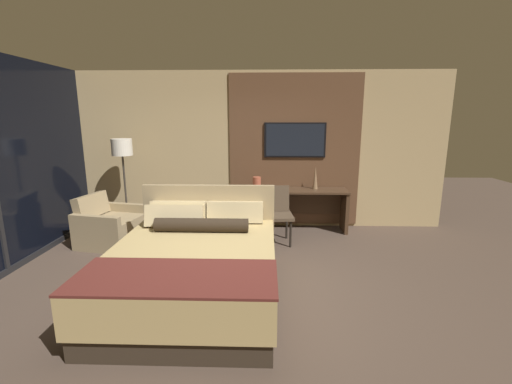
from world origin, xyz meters
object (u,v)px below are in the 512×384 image
object	(u,v)px
desk_chair	(275,209)
armchair_by_window	(110,227)
bed	(195,267)
vase_tall	(315,178)
desk	(294,202)
floor_lamp	(122,155)
vase_short	(257,183)
tv	(295,140)

from	to	relation	value
desk_chair	armchair_by_window	size ratio (longest dim) A/B	0.89
bed	vase_tall	bearing A→B (deg)	55.65
desk	vase_tall	world-z (taller)	vase_tall
desk	floor_lamp	bearing A→B (deg)	-175.65
desk	desk_chair	bearing A→B (deg)	-121.23
desk	armchair_by_window	bearing A→B (deg)	-165.50
desk	vase_short	size ratio (longest dim) A/B	8.54
armchair_by_window	vase_tall	size ratio (longest dim) A/B	2.49
floor_lamp	vase_tall	distance (m)	3.35
armchair_by_window	vase_tall	world-z (taller)	vase_tall
desk	bed	bearing A→B (deg)	-118.54
vase_tall	tv	bearing A→B (deg)	155.45
bed	armchair_by_window	xyz separation A→B (m)	(-1.70, 1.62, -0.08)
desk_chair	armchair_by_window	world-z (taller)	desk_chair
desk	tv	distance (m)	1.11
tv	vase_short	bearing A→B (deg)	-162.76
bed	desk	bearing A→B (deg)	61.46
desk_chair	floor_lamp	size ratio (longest dim) A/B	0.55
tv	floor_lamp	world-z (taller)	tv
floor_lamp	vase_short	size ratio (longest dim) A/B	7.64
tv	armchair_by_window	world-z (taller)	tv
floor_lamp	bed	bearing A→B (deg)	-52.89
tv	vase_short	world-z (taller)	tv
desk	armchair_by_window	distance (m)	3.12
floor_lamp	vase_short	world-z (taller)	floor_lamp
bed	tv	size ratio (longest dim) A/B	2.04
vase_short	desk	bearing A→B (deg)	0.56
tv	floor_lamp	xyz separation A→B (m)	(-2.95, -0.43, -0.23)
desk_chair	armchair_by_window	bearing A→B (deg)	178.36
bed	floor_lamp	xyz separation A→B (m)	(-1.64, 2.17, 1.02)
desk	armchair_by_window	xyz separation A→B (m)	(-3.01, -0.78, -0.24)
desk_chair	floor_lamp	distance (m)	2.75
vase_tall	vase_short	distance (m)	1.04
desk	vase_tall	distance (m)	0.57
bed	armchair_by_window	world-z (taller)	bed
desk_chair	armchair_by_window	distance (m)	2.67
armchair_by_window	desk	bearing A→B (deg)	-64.41
armchair_by_window	vase_short	size ratio (longest dim) A/B	4.70
floor_lamp	desk	bearing A→B (deg)	4.35
desk_chair	vase_tall	bearing A→B (deg)	35.55
floor_lamp	vase_short	distance (m)	2.34
armchair_by_window	vase_tall	xyz separation A→B (m)	(3.37, 0.82, 0.69)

